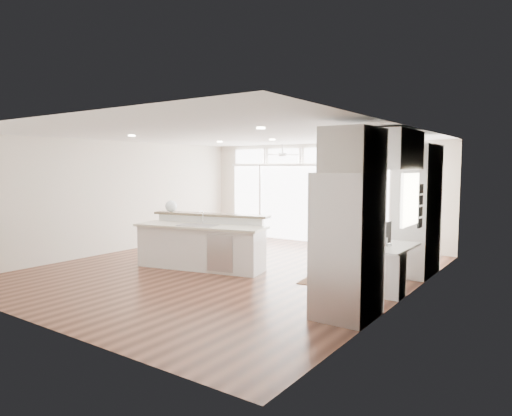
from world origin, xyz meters
The scene contains 24 objects.
floor centered at (0.00, 0.00, -0.01)m, with size 7.00×8.00×0.02m, color #3C1C12.
ceiling centered at (0.00, 0.00, 2.70)m, with size 7.00×8.00×0.02m, color silver.
wall_back centered at (0.00, 4.00, 1.35)m, with size 7.00×0.04×2.70m, color beige.
wall_front centered at (0.00, -4.00, 1.35)m, with size 7.00×0.04×2.70m, color beige.
wall_left centered at (-3.50, 0.00, 1.35)m, with size 0.04×8.00×2.70m, color beige.
wall_right centered at (3.50, 0.00, 1.35)m, with size 0.04×8.00×2.70m, color beige.
glass_wall centered at (0.00, 3.94, 1.05)m, with size 5.80×0.06×2.08m, color white.
transom_row centered at (0.00, 3.94, 2.38)m, with size 5.90×0.06×0.40m, color white.
desk_window centered at (3.46, 0.30, 1.55)m, with size 0.04×0.85×0.85m, color white.
ceiling_fan centered at (-0.50, 2.80, 2.48)m, with size 1.16×1.16×0.32m, color white.
recessed_lights centered at (0.00, 0.20, 2.68)m, with size 3.40×3.00×0.02m, color beige.
oven_cabinet centered at (3.17, 1.80, 1.25)m, with size 0.64×1.20×2.50m, color white.
desk_nook centered at (3.13, 0.30, 0.38)m, with size 0.72×1.30×0.76m, color white.
upper_cabinets centered at (3.17, 0.30, 2.35)m, with size 0.64×1.30×0.64m, color white.
refrigerator centered at (3.11, -1.35, 1.00)m, with size 0.76×0.90×2.00m, color #B3B2B7.
fridge_cabinet centered at (3.17, -1.35, 2.30)m, with size 0.64×0.90×0.60m, color white.
framed_photos centered at (3.46, 0.92, 1.40)m, with size 0.06×0.22×0.80m, color black.
kitchen_island centered at (-0.57, -0.26, 0.55)m, with size 2.75×1.03×1.09m, color white.
rug centered at (2.06, 0.17, 0.01)m, with size 0.90×0.65×0.01m, color #361D11.
office_chair centered at (2.55, 1.04, 0.46)m, with size 0.48×0.44×0.93m, color black.
fishbowl centered at (-1.58, -0.07, 1.22)m, with size 0.26×0.26×0.26m, color white.
monitor centered at (3.05, 0.30, 0.96)m, with size 0.08×0.49×0.41m, color black.
keyboard centered at (2.88, 0.30, 0.77)m, with size 0.11×0.30×0.02m, color silver.
potted_plant centered at (3.17, 1.80, 2.61)m, with size 0.24×0.27×0.21m, color #2C5122.
Camera 1 is at (5.62, -7.14, 2.08)m, focal length 32.00 mm.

